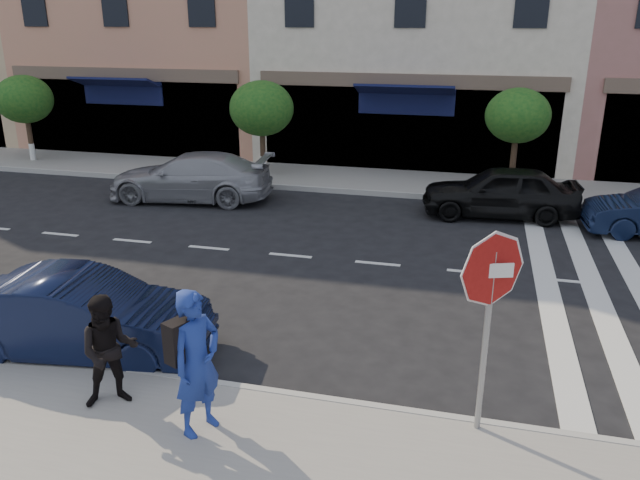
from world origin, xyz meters
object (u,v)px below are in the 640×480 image
(car_near_mid, at_px, (80,316))
(car_far_left, at_px, (190,177))
(walker, at_px, (109,351))
(car_far_mid, at_px, (500,191))
(stop_sign, at_px, (491,290))
(photographer, at_px, (197,362))

(car_near_mid, xyz_separation_m, car_far_left, (-2.26, 8.73, 0.03))
(car_near_mid, bearing_deg, walker, -141.69)
(walker, distance_m, car_far_mid, 11.76)
(car_near_mid, distance_m, car_far_left, 9.02)
(walker, xyz_separation_m, car_near_mid, (-1.35, 1.29, -0.27))
(car_near_mid, bearing_deg, car_far_left, 6.52)
(car_far_mid, bearing_deg, car_near_mid, -40.02)
(walker, bearing_deg, stop_sign, -23.45)
(stop_sign, bearing_deg, walker, 168.74)
(walker, relative_size, car_far_left, 0.33)
(stop_sign, relative_size, car_far_mid, 0.65)
(photographer, bearing_deg, stop_sign, -51.62)
(stop_sign, relative_size, walker, 1.69)
(photographer, distance_m, car_near_mid, 3.16)
(walker, xyz_separation_m, car_far_left, (-3.61, 10.02, -0.24))
(car_far_left, bearing_deg, car_near_mid, 8.23)
(stop_sign, distance_m, car_far_left, 12.68)
(walker, distance_m, car_near_mid, 1.88)
(photographer, height_order, car_far_left, photographer)
(stop_sign, bearing_deg, car_near_mid, 155.13)
(car_near_mid, bearing_deg, photographer, -127.30)
(car_near_mid, xyz_separation_m, car_far_mid, (6.55, 9.26, 0.03))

